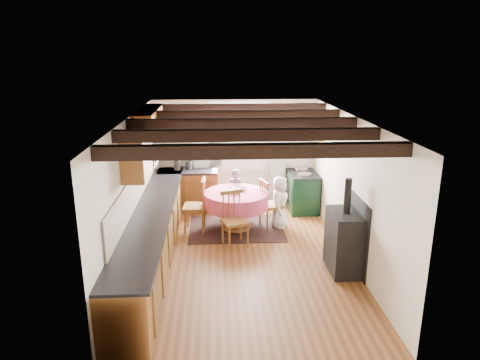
{
  "coord_description": "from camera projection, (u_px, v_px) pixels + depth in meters",
  "views": [
    {
      "loc": [
        -0.44,
        -6.8,
        3.38
      ],
      "look_at": [
        0.0,
        0.8,
        1.15
      ],
      "focal_mm": 32.66,
      "sensor_mm": 36.0,
      "label": 1
    }
  ],
  "objects": [
    {
      "name": "curtain_left",
      "position": [
        201.0,
        159.0,
        9.68
      ],
      "size": [
        0.35,
        0.1,
        2.1
      ],
      "primitive_type": "cube",
      "color": "#B8B8B8",
      "rests_on": "wall_back"
    },
    {
      "name": "wall_back",
      "position": [
        235.0,
        154.0,
        9.79
      ],
      "size": [
        3.6,
        0.0,
        2.4
      ],
      "primitive_type": "cube",
      "color": "silver",
      "rests_on": "ground"
    },
    {
      "name": "dining_table",
      "position": [
        236.0,
        211.0,
        8.61
      ],
      "size": [
        1.26,
        1.26,
        0.76
      ],
      "primitive_type": null,
      "color": "#D9456A",
      "rests_on": "floor"
    },
    {
      "name": "worktop_back",
      "position": [
        188.0,
        171.0,
        9.51
      ],
      "size": [
        1.3,
        0.64,
        0.04
      ],
      "primitive_type": "cube",
      "color": "black",
      "rests_on": "base_cabinet_back"
    },
    {
      "name": "canister_wide",
      "position": [
        189.0,
        165.0,
        9.54
      ],
      "size": [
        0.16,
        0.16,
        0.18
      ],
      "primitive_type": "cylinder",
      "color": "#262628",
      "rests_on": "worktop_back"
    },
    {
      "name": "base_cabinet_back",
      "position": [
        188.0,
        191.0,
        9.65
      ],
      "size": [
        1.3,
        0.6,
        0.88
      ],
      "primitive_type": "cube",
      "color": "brown",
      "rests_on": "floor"
    },
    {
      "name": "aga_range",
      "position": [
        302.0,
        191.0,
        9.65
      ],
      "size": [
        0.61,
        0.94,
        0.87
      ],
      "primitive_type": null,
      "color": "black",
      "rests_on": "floor"
    },
    {
      "name": "child_far",
      "position": [
        236.0,
        193.0,
        9.26
      ],
      "size": [
        0.44,
        0.36,
        1.05
      ],
      "primitive_type": "imported",
      "rotation": [
        0.0,
        0.0,
        2.82
      ],
      "color": "#525760",
      "rests_on": "floor"
    },
    {
      "name": "bowl_a",
      "position": [
        234.0,
        192.0,
        8.45
      ],
      "size": [
        0.32,
        0.32,
        0.06
      ],
      "primitive_type": "imported",
      "rotation": [
        0.0,
        0.0,
        3.69
      ],
      "color": "silver",
      "rests_on": "dining_table"
    },
    {
      "name": "floor",
      "position": [
        243.0,
        257.0,
        7.49
      ],
      "size": [
        3.6,
        5.5,
        0.0
      ],
      "primitive_type": "cube",
      "color": "brown",
      "rests_on": "ground"
    },
    {
      "name": "window_pane",
      "position": [
        239.0,
        136.0,
        9.67
      ],
      "size": [
        1.2,
        0.01,
        1.4
      ],
      "primitive_type": "cube",
      "color": "white",
      "rests_on": "wall_back"
    },
    {
      "name": "cup",
      "position": [
        237.0,
        186.0,
        8.74
      ],
      "size": [
        0.1,
        0.1,
        0.09
      ],
      "primitive_type": "imported",
      "rotation": [
        0.0,
        0.0,
        4.56
      ],
      "color": "silver",
      "rests_on": "dining_table"
    },
    {
      "name": "worktop_left",
      "position": [
        153.0,
        210.0,
        7.15
      ],
      "size": [
        0.64,
        5.3,
        0.04
      ],
      "primitive_type": "cube",
      "color": "black",
      "rests_on": "base_cabinet_left"
    },
    {
      "name": "canister_tall",
      "position": [
        177.0,
        164.0,
        9.48
      ],
      "size": [
        0.15,
        0.15,
        0.25
      ],
      "primitive_type": "cylinder",
      "color": "#262628",
      "rests_on": "worktop_back"
    },
    {
      "name": "chair_left",
      "position": [
        195.0,
        205.0,
        8.5
      ],
      "size": [
        0.51,
        0.49,
        1.06
      ],
      "primitive_type": null,
      "rotation": [
        0.0,
        0.0,
        -1.64
      ],
      "color": "brown",
      "rests_on": "floor"
    },
    {
      "name": "cast_iron_stove",
      "position": [
        345.0,
        226.0,
        6.84
      ],
      "size": [
        0.46,
        0.77,
        1.54
      ],
      "primitive_type": null,
      "color": "black",
      "rests_on": "floor"
    },
    {
      "name": "base_cabinet_left",
      "position": [
        153.0,
        236.0,
        7.28
      ],
      "size": [
        0.6,
        5.3,
        0.88
      ],
      "primitive_type": "cube",
      "color": "brown",
      "rests_on": "floor"
    },
    {
      "name": "wall_cabinet_solid",
      "position": [
        137.0,
        155.0,
        6.58
      ],
      "size": [
        0.34,
        0.9,
        0.7
      ],
      "primitive_type": "cube",
      "color": "brown",
      "rests_on": "wall_left"
    },
    {
      "name": "rug",
      "position": [
        236.0,
        228.0,
        8.71
      ],
      "size": [
        1.87,
        1.45,
        0.01
      ],
      "primitive_type": "cube",
      "color": "black",
      "rests_on": "floor"
    },
    {
      "name": "beam_b",
      "position": [
        248.0,
        135.0,
        5.88
      ],
      "size": [
        3.6,
        0.16,
        0.16
      ],
      "primitive_type": "cube",
      "color": "black",
      "rests_on": "ceiling"
    },
    {
      "name": "wall_cabinet_glass",
      "position": [
        150.0,
        134.0,
        8.0
      ],
      "size": [
        0.34,
        1.8,
        0.9
      ],
      "primitive_type": "cube",
      "color": "brown",
      "rests_on": "wall_left"
    },
    {
      "name": "wall_left",
      "position": [
        132.0,
        193.0,
        7.05
      ],
      "size": [
        0.0,
        5.5,
        2.4
      ],
      "primitive_type": "cube",
      "color": "silver",
      "rests_on": "ground"
    },
    {
      "name": "curtain_rod",
      "position": [
        240.0,
        109.0,
        9.42
      ],
      "size": [
        2.0,
        0.03,
        0.03
      ],
      "primitive_type": "cylinder",
      "rotation": [
        0.0,
        1.57,
        0.0
      ],
      "color": "black",
      "rests_on": "wall_back"
    },
    {
      "name": "wall_plate",
      "position": [
        282.0,
        131.0,
        9.68
      ],
      "size": [
        0.3,
        0.02,
        0.3
      ],
      "primitive_type": "cylinder",
      "rotation": [
        1.57,
        0.0,
        0.0
      ],
      "color": "silver",
      "rests_on": "wall_back"
    },
    {
      "name": "wall_front",
      "position": [
        260.0,
        271.0,
        4.52
      ],
      "size": [
        3.6,
        0.0,
        2.4
      ],
      "primitive_type": "cube",
      "color": "silver",
      "rests_on": "ground"
    },
    {
      "name": "beam_c",
      "position": [
        243.0,
        123.0,
        6.84
      ],
      "size": [
        3.6,
        0.16,
        0.16
      ],
      "primitive_type": "cube",
      "color": "black",
      "rests_on": "ceiling"
    },
    {
      "name": "chair_right",
      "position": [
        271.0,
        203.0,
        8.68
      ],
      "size": [
        0.56,
        0.54,
        0.99
      ],
      "primitive_type": null,
      "rotation": [
        0.0,
        0.0,
        1.9
      ],
      "color": "brown",
      "rests_on": "floor"
    },
    {
      "name": "splash_back",
      "position": [
        190.0,
        154.0,
        9.71
      ],
      "size": [
        1.4,
        0.02,
        0.55
      ],
      "primitive_type": "cube",
      "color": "beige",
      "rests_on": "wall_back"
    },
    {
      "name": "wall_picture",
      "position": [
        319.0,
        134.0,
        9.31
      ],
      "size": [
        0.04,
        0.5,
        0.6
      ],
      "primitive_type": "cube",
      "color": "gold",
      "rests_on": "wall_right"
    },
    {
      "name": "curtain_right",
      "position": [
        277.0,
        158.0,
        9.77
      ],
      "size": [
        0.35,
        0.1,
        2.1
      ],
      "primitive_type": "cube",
      "color": "#B8B8B8",
      "rests_on": "wall_back"
    },
    {
      "name": "chair_near",
      "position": [
        235.0,
        219.0,
        7.8
      ],
      "size": [
        0.56,
        0.58,
        1.02
      ],
      "primitive_type": null,
      "rotation": [
        0.0,
        0.0,
        0.34
      ],
      "color": "brown",
      "rests_on": "floor"
    },
    {
      "name": "bowl_b",
      "position": [
        242.0,
        189.0,
        8.62
      ],
      "size": [
        0.26,
        0.26,
        0.06
      ],
      "primitive_type": "imported",
      "rotation": [
        0.0,
        0.0,
        3.94
      ],
      "color": "silver",
      "rests_on": "dining_table"
    },
    {
      "name": "ceiling",
      "position": [
        243.0,
        118.0,
        6.82
      ],
      "size": [
        3.6,
        5.5,
        0.0
      ],
      "primitive_type": "cube",
      "color": "white",
      "rests_on": "ground"
    },
    {
      "name": "splash_left",
      "position": [
        136.0,
        187.0,
        7.34
      ],
      "size": [
        0.02,
        4.5,
        0.55
      ],
      "primitive_type": "cube",
      "color": "beige",
      "rests_on": "wall_left"
    },
    {
      "name": "beam_a",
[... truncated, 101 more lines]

